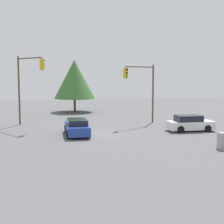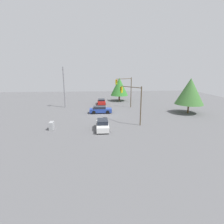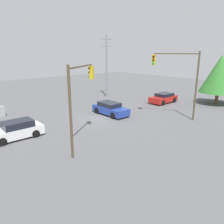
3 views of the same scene
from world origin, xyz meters
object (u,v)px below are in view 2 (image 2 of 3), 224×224
sedan_white (103,125)px  sedan_blue (100,110)px  traffic_signal_main (126,87)px  traffic_signal_cross (132,97)px  sedan_red (101,102)px  electrical_cabinet (52,126)px

sedan_white → sedan_blue: 10.38m
traffic_signal_main → traffic_signal_cross: 11.54m
traffic_signal_main → traffic_signal_cross: size_ratio=1.13×
sedan_red → sedan_white: bearing=89.3°
traffic_signal_main → sedan_white: bearing=36.3°
sedan_white → traffic_signal_main: size_ratio=0.60×
sedan_blue → traffic_signal_cross: bearing=35.2°
traffic_signal_cross → electrical_cabinet: traffic_signal_cross is taller
sedan_blue → electrical_cabinet: 12.19m
sedan_blue → traffic_signal_cross: size_ratio=0.72×
traffic_signal_main → sedan_red: bearing=-76.4°
sedan_red → electrical_cabinet: sedan_red is taller
traffic_signal_cross → sedan_red: bearing=-19.8°
sedan_red → sedan_blue: sedan_blue is taller
traffic_signal_cross → traffic_signal_main: bearing=-39.0°
sedan_red → sedan_white: size_ratio=1.00×
sedan_white → traffic_signal_main: 16.21m
electrical_cabinet → sedan_red: bearing=158.0°
sedan_white → traffic_signal_main: bearing=-111.1°
sedan_red → electrical_cabinet: bearing=68.0°
electrical_cabinet → traffic_signal_main: bearing=136.8°
sedan_blue → sedan_white: bearing=1.0°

